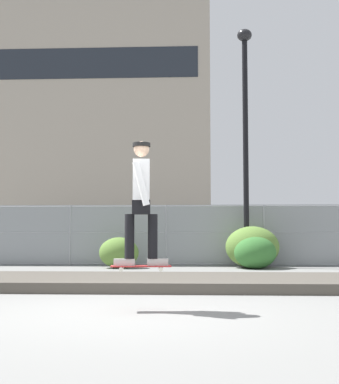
% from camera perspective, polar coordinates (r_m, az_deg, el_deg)
% --- Properties ---
extents(ground_plane, '(120.00, 120.00, 0.00)m').
position_cam_1_polar(ground_plane, '(7.02, -4.63, -12.80)').
color(ground_plane, slate).
extents(gravel_berm, '(12.74, 2.57, 0.19)m').
position_cam_1_polar(gravel_berm, '(10.22, -2.25, -9.58)').
color(gravel_berm, '#4C473F').
rests_on(gravel_berm, ground_plane).
extents(skateboard, '(0.81, 0.27, 0.07)m').
position_cam_1_polar(skateboard, '(7.11, -3.07, -7.98)').
color(skateboard, '#B22D2D').
extents(skater, '(0.73, 0.60, 1.66)m').
position_cam_1_polar(skater, '(7.11, -3.04, -0.34)').
color(skater, '#B2ADA8').
rests_on(skater, skateboard).
extents(chain_fence, '(17.73, 0.06, 1.85)m').
position_cam_1_polar(chain_fence, '(16.18, -0.37, -4.64)').
color(chain_fence, gray).
rests_on(chain_fence, ground_plane).
extents(street_lamp, '(0.44, 0.44, 7.12)m').
position_cam_1_polar(street_lamp, '(16.14, 8.13, 7.82)').
color(street_lamp, black).
rests_on(street_lamp, ground_plane).
extents(parked_car_near, '(4.56, 2.27, 1.66)m').
position_cam_1_polar(parked_car_near, '(19.78, -16.33, -4.67)').
color(parked_car_near, maroon).
rests_on(parked_car_near, ground_plane).
extents(parked_car_mid, '(4.47, 2.09, 1.66)m').
position_cam_1_polar(parked_car_mid, '(18.29, 1.80, -4.89)').
color(parked_car_mid, navy).
rests_on(parked_car_mid, ground_plane).
extents(library_building, '(23.89, 14.47, 23.39)m').
position_cam_1_polar(library_building, '(50.88, -9.56, 7.91)').
color(library_building, '#9E9384').
rests_on(library_building, ground_plane).
extents(shrub_left, '(1.14, 0.93, 0.88)m').
position_cam_1_polar(shrub_left, '(15.37, -5.44, -6.48)').
color(shrub_left, '#567A33').
rests_on(shrub_left, ground_plane).
extents(shrub_center, '(1.54, 1.26, 1.19)m').
position_cam_1_polar(shrub_center, '(15.55, 8.87, -5.85)').
color(shrub_center, '#567A33').
rests_on(shrub_center, ground_plane).
extents(shrub_right, '(1.18, 0.96, 0.91)m').
position_cam_1_polar(shrub_right, '(15.14, 9.16, -6.42)').
color(shrub_right, '#336B2D').
rests_on(shrub_right, ground_plane).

